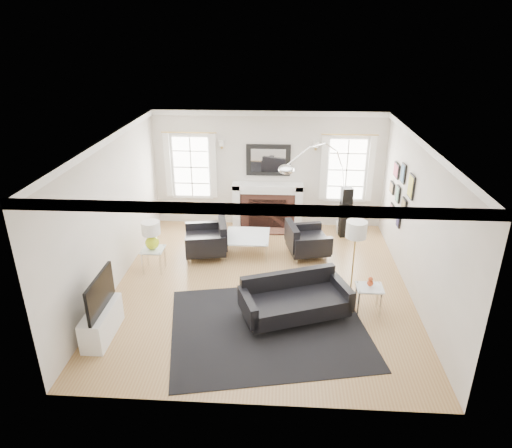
# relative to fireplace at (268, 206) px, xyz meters

# --- Properties ---
(floor) EXTENTS (6.00, 6.00, 0.00)m
(floor) POSITION_rel_fireplace_xyz_m (0.00, -2.79, -0.54)
(floor) COLOR #97693F
(floor) RESTS_ON ground
(back_wall) EXTENTS (5.50, 0.04, 2.80)m
(back_wall) POSITION_rel_fireplace_xyz_m (0.00, 0.21, 0.86)
(back_wall) COLOR silver
(back_wall) RESTS_ON floor
(front_wall) EXTENTS (5.50, 0.04, 2.80)m
(front_wall) POSITION_rel_fireplace_xyz_m (0.00, -5.79, 0.86)
(front_wall) COLOR silver
(front_wall) RESTS_ON floor
(left_wall) EXTENTS (0.04, 6.00, 2.80)m
(left_wall) POSITION_rel_fireplace_xyz_m (-2.75, -2.79, 0.86)
(left_wall) COLOR silver
(left_wall) RESTS_ON floor
(right_wall) EXTENTS (0.04, 6.00, 2.80)m
(right_wall) POSITION_rel_fireplace_xyz_m (2.75, -2.79, 0.86)
(right_wall) COLOR silver
(right_wall) RESTS_ON floor
(ceiling) EXTENTS (5.50, 6.00, 0.02)m
(ceiling) POSITION_rel_fireplace_xyz_m (0.00, -2.79, 2.26)
(ceiling) COLOR white
(ceiling) RESTS_ON back_wall
(crown_molding) EXTENTS (5.50, 6.00, 0.12)m
(crown_molding) POSITION_rel_fireplace_xyz_m (0.00, -2.79, 2.20)
(crown_molding) COLOR white
(crown_molding) RESTS_ON back_wall
(fireplace) EXTENTS (1.70, 0.69, 1.11)m
(fireplace) POSITION_rel_fireplace_xyz_m (0.00, 0.00, 0.00)
(fireplace) COLOR white
(fireplace) RESTS_ON floor
(mantel_mirror) EXTENTS (1.05, 0.07, 0.75)m
(mantel_mirror) POSITION_rel_fireplace_xyz_m (0.00, 0.16, 1.11)
(mantel_mirror) COLOR black
(mantel_mirror) RESTS_ON back_wall
(window_left) EXTENTS (1.24, 0.15, 1.62)m
(window_left) POSITION_rel_fireplace_xyz_m (-1.85, 0.16, 0.92)
(window_left) COLOR white
(window_left) RESTS_ON back_wall
(window_right) EXTENTS (1.24, 0.15, 1.62)m
(window_right) POSITION_rel_fireplace_xyz_m (1.85, 0.16, 0.92)
(window_right) COLOR white
(window_right) RESTS_ON back_wall
(gallery_wall) EXTENTS (0.04, 1.73, 1.29)m
(gallery_wall) POSITION_rel_fireplace_xyz_m (2.72, -1.50, 0.99)
(gallery_wall) COLOR black
(gallery_wall) RESTS_ON right_wall
(tv_unit) EXTENTS (0.35, 1.00, 1.09)m
(tv_unit) POSITION_rel_fireplace_xyz_m (-2.44, -4.49, -0.21)
(tv_unit) COLOR white
(tv_unit) RESTS_ON floor
(area_rug) EXTENTS (3.60, 3.19, 0.01)m
(area_rug) POSITION_rel_fireplace_xyz_m (0.18, -4.12, -0.54)
(area_rug) COLOR black
(area_rug) RESTS_ON floor
(sofa) EXTENTS (1.97, 1.39, 0.59)m
(sofa) POSITION_rel_fireplace_xyz_m (0.60, -3.74, -0.22)
(sofa) COLOR black
(sofa) RESTS_ON floor
(armchair_left) EXTENTS (1.02, 1.10, 0.65)m
(armchair_left) POSITION_rel_fireplace_xyz_m (-1.20, -1.61, -0.18)
(armchair_left) COLOR black
(armchair_left) RESTS_ON floor
(armchair_right) EXTENTS (1.00, 1.08, 0.62)m
(armchair_right) POSITION_rel_fireplace_xyz_m (0.86, -1.50, -0.20)
(armchair_right) COLOR black
(armchair_right) RESTS_ON floor
(coffee_table) EXTENTS (0.93, 0.93, 0.41)m
(coffee_table) POSITION_rel_fireplace_xyz_m (-0.38, -1.44, -0.16)
(coffee_table) COLOR silver
(coffee_table) RESTS_ON floor
(side_table_left) EXTENTS (0.44, 0.44, 0.48)m
(side_table_left) POSITION_rel_fireplace_xyz_m (-2.20, -2.33, -0.16)
(side_table_left) COLOR silver
(side_table_left) RESTS_ON floor
(nesting_table) EXTENTS (0.45, 0.38, 0.50)m
(nesting_table) POSITION_rel_fireplace_xyz_m (1.87, -3.55, -0.16)
(nesting_table) COLOR silver
(nesting_table) RESTS_ON floor
(gourd_lamp) EXTENTS (0.37, 0.37, 0.59)m
(gourd_lamp) POSITION_rel_fireplace_xyz_m (-2.20, -2.33, 0.28)
(gourd_lamp) COLOR #C3E01C
(gourd_lamp) RESTS_ON side_table_left
(orange_vase) EXTENTS (0.11, 0.11, 0.17)m
(orange_vase) POSITION_rel_fireplace_xyz_m (1.87, -3.55, 0.05)
(orange_vase) COLOR #BA3E17
(orange_vase) RESTS_ON nesting_table
(arc_floor_lamp) EXTENTS (1.67, 1.55, 2.37)m
(arc_floor_lamp) POSITION_rel_fireplace_xyz_m (1.11, -0.73, 0.74)
(arc_floor_lamp) COLOR silver
(arc_floor_lamp) RESTS_ON floor
(stick_floor_lamp) EXTENTS (0.34, 0.34, 1.68)m
(stick_floor_lamp) POSITION_rel_fireplace_xyz_m (1.56, -3.52, 0.92)
(stick_floor_lamp) COLOR gold
(stick_floor_lamp) RESTS_ON floor
(speaker_tower) EXTENTS (0.27, 0.27, 1.19)m
(speaker_tower) POSITION_rel_fireplace_xyz_m (1.82, -0.40, 0.06)
(speaker_tower) COLOR black
(speaker_tower) RESTS_ON floor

